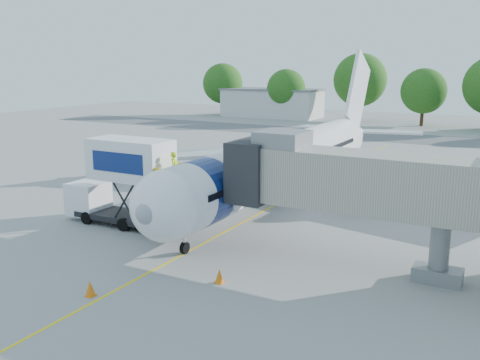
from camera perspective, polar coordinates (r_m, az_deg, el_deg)
The scene contains 14 objects.
ground at distance 36.89m, azimuth 2.51°, elevation -3.36°, with size 160.00×160.00×0.00m, color #959592.
guidance_line at distance 36.89m, azimuth 2.51°, elevation -3.35°, with size 0.15×70.00×0.01m, color yellow.
taxiway_strip at distance 76.16m, azimuth 16.73°, elevation 4.32°, with size 120.00×10.00×0.01m, color #59595B.
aircraft at distance 39.88m, azimuth 5.19°, elevation 2.15°, with size 34.17×37.73×11.35m.
jet_bridge at distance 26.63m, azimuth 11.35°, elevation -0.13°, with size 13.90×3.20×6.60m.
catering_hiloader at distance 33.94m, azimuth -12.33°, elevation -0.22°, with size 8.50×2.44×5.50m.
ground_tug at distance 22.41m, azimuth -22.31°, elevation -13.17°, with size 3.52×2.25×1.30m.
safety_cone_a at distance 25.19m, azimuth -2.22°, elevation -10.21°, with size 0.43×0.43×0.68m.
safety_cone_b at distance 24.72m, azimuth -15.69°, elevation -11.10°, with size 0.45×0.45×0.72m.
outbuilding_left at distance 101.98m, azimuth 3.42°, elevation 8.23°, with size 18.40×8.40×5.30m.
tree_a at distance 106.33m, azimuth -1.85°, elevation 10.25°, with size 7.82×7.82×9.97m.
tree_b at distance 98.84m, azimuth 4.94°, elevation 9.69°, with size 7.03×7.03×8.96m.
tree_c at distance 96.66m, azimuth 12.68°, elevation 10.37°, with size 9.17×9.17×11.69m.
tree_d at distance 91.49m, azimuth 19.01°, elevation 8.96°, with size 7.23×7.23×9.22m.
Camera 1 is at (15.69, -31.85, 10.00)m, focal length 40.00 mm.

